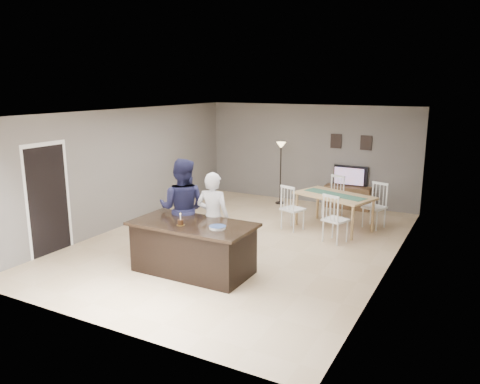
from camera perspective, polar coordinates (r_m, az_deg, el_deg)
The scene contains 14 objects.
floor at distance 9.87m, azimuth 0.19°, elevation -6.12°, with size 8.00×8.00×0.00m, color tan.
room_shell at distance 9.46m, azimuth 0.19°, elevation 3.52°, with size 8.00×8.00×8.00m.
kitchen_island at distance 8.27m, azimuth -5.72°, elevation -6.73°, with size 2.15×1.10×0.90m.
tv_console at distance 12.76m, azimuth 13.00°, elevation -0.62°, with size 1.20×0.40×0.60m, color brown.
television at distance 12.71m, azimuth 13.22°, elevation 1.91°, with size 0.91×0.12×0.53m, color black.
tv_screen_glow at distance 12.63m, azimuth 13.12°, elevation 1.88°, with size 0.78×0.78×0.00m, color #CC5016.
picture_frames at distance 12.72m, azimuth 13.37°, elevation 5.96°, with size 1.10×0.02×0.38m.
doorway at distance 9.67m, azimuth -22.43°, elevation 0.20°, with size 0.00×2.10×2.65m.
woman at distance 8.55m, azimuth -3.31°, elevation -3.20°, with size 0.62×0.41×1.71m, color silver.
man at distance 8.88m, azimuth -7.02°, elevation -2.01°, with size 0.93×0.72×1.90m, color #181936.
birthday_cake at distance 8.02m, azimuth -7.26°, elevation -3.68°, with size 0.14×0.14×0.21m.
plate_stack at distance 7.78m, azimuth -2.76°, elevation -4.32°, with size 0.28×0.28×0.04m.
dining_table at distance 10.82m, azimuth 11.41°, elevation -1.02°, with size 2.15×2.34×1.04m.
floor_lamp at distance 12.79m, azimuth 5.00°, elevation 4.37°, with size 0.26×0.26×1.71m.
Camera 1 is at (4.38, -8.23, 3.24)m, focal length 35.00 mm.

